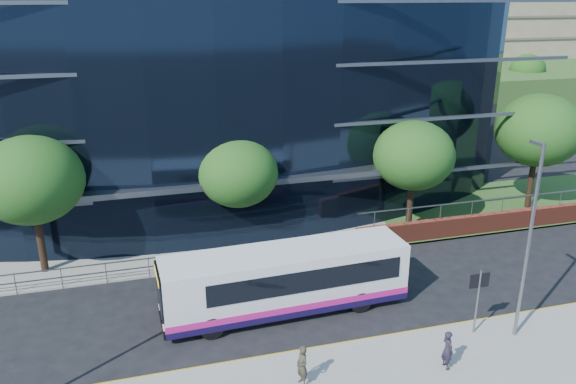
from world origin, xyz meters
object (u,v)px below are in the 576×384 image
object	(u,v)px
tree_far_d	(539,130)
tree_dist_f	(527,69)
city_bus	(288,279)
pedestrian	(448,350)
street_sign	(479,289)
tree_far_a	(31,180)
tree_far_b	(238,173)
pedestrian_b	(302,366)
tree_far_c	(414,156)
tree_dist_e	(420,73)
streetlight_east	(529,237)

from	to	relation	value
tree_far_d	tree_dist_f	bearing A→B (deg)	53.13
city_bus	pedestrian	xyz separation A→B (m)	(4.50, -5.62, -0.62)
street_sign	tree_far_a	xyz separation A→B (m)	(-17.50, 10.59, 2.71)
tree_far_b	pedestrian	distance (m)	14.23
tree_far_a	pedestrian_b	distance (m)	15.84
tree_far_a	tree_dist_f	world-z (taller)	tree_far_a
tree_far_c	tree_dist_f	size ratio (longest dim) A/B	1.08
tree_far_c	tree_dist_f	xyz separation A→B (m)	(33.00, 33.00, -0.33)
city_bus	tree_far_a	bearing A→B (deg)	145.71
tree_dist_e	pedestrian_b	size ratio (longest dim) A/B	4.21
tree_far_c	tree_dist_f	bearing A→B (deg)	45.00
tree_far_a	tree_dist_e	xyz separation A→B (m)	(37.00, 31.00, -0.33)
pedestrian	pedestrian_b	world-z (taller)	pedestrian_b
tree_far_d	tree_dist_f	world-z (taller)	tree_far_d
tree_far_c	streetlight_east	distance (m)	11.22
tree_far_d	tree_dist_e	size ratio (longest dim) A/B	1.14
tree_far_b	tree_far_c	xyz separation A→B (m)	(10.00, -0.50, 0.33)
tree_far_c	city_bus	xyz separation A→B (m)	(-9.28, -6.70, -3.00)
tree_far_a	tree_far_d	bearing A→B (deg)	1.97
street_sign	tree_dist_f	bearing A→B (deg)	50.84
street_sign	tree_far_d	bearing A→B (deg)	45.22
tree_far_d	streetlight_east	bearing A→B (deg)	-129.40
tree_dist_f	pedestrian_b	distance (m)	62.31
tree_dist_e	city_bus	world-z (taller)	tree_dist_e
tree_far_a	tree_far_b	xyz separation A→B (m)	(10.00, 0.50, -0.65)
tree_far_c	pedestrian	world-z (taller)	tree_far_c
street_sign	tree_far_c	distance (m)	11.14
tree_far_c	pedestrian	distance (m)	13.70
tree_far_b	pedestrian	world-z (taller)	tree_far_b
tree_far_d	tree_far_c	bearing A→B (deg)	-173.66
pedestrian_b	tree_far_d	bearing A→B (deg)	112.58
streetlight_east	pedestrian_b	world-z (taller)	streetlight_east
tree_far_c	tree_far_b	bearing A→B (deg)	177.14
tree_far_b	tree_dist_e	world-z (taller)	tree_dist_e
tree_far_d	pedestrian_b	world-z (taller)	tree_far_d
street_sign	streetlight_east	world-z (taller)	streetlight_east
tree_far_b	tree_dist_f	bearing A→B (deg)	37.08
tree_dist_e	pedestrian	xyz separation A→B (m)	(-21.78, -43.32, -3.62)
tree_far_a	tree_far_c	xyz separation A→B (m)	(20.00, 0.00, -0.33)
tree_far_c	city_bus	world-z (taller)	tree_far_c
tree_far_a	tree_dist_f	bearing A→B (deg)	31.91
city_bus	pedestrian_b	xyz separation A→B (m)	(-0.90, -5.09, -0.61)
streetlight_east	tree_far_d	bearing A→B (deg)	50.60
tree_dist_f	streetlight_east	bearing A→B (deg)	-127.58
tree_dist_e	street_sign	bearing A→B (deg)	-115.12
tree_far_d	tree_far_b	bearing A→B (deg)	-178.49
tree_far_b	tree_far_d	distance (m)	19.03
street_sign	tree_far_d	distance (m)	16.61
tree_far_d	pedestrian	distance (m)	19.64
tree_far_a	city_bus	size ratio (longest dim) A/B	0.65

